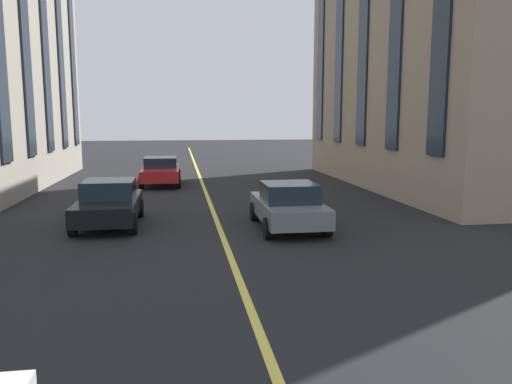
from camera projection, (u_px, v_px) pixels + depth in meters
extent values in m
cube|color=#D8C64C|center=(212.00, 210.00, 18.09)|extent=(80.00, 0.16, 0.01)
cube|color=slate|center=(288.00, 209.00, 15.03)|extent=(3.90, 1.75, 0.55)
cube|color=#19232D|center=(289.00, 192.00, 14.76)|extent=(1.64, 1.54, 0.55)
cylinder|color=black|center=(254.00, 211.00, 16.20)|extent=(0.60, 0.21, 0.60)
cylinder|color=black|center=(304.00, 210.00, 16.46)|extent=(0.60, 0.21, 0.60)
cylinder|color=black|center=(268.00, 228.00, 13.68)|extent=(0.60, 0.21, 0.60)
cylinder|color=black|center=(327.00, 226.00, 13.94)|extent=(0.60, 0.21, 0.60)
cube|color=#B21E1E|center=(161.00, 173.00, 24.95)|extent=(4.40, 1.80, 0.55)
cube|color=#19232D|center=(161.00, 162.00, 25.09)|extent=(1.85, 1.58, 0.50)
cylinder|color=black|center=(178.00, 182.00, 23.70)|extent=(0.64, 0.22, 0.64)
cylinder|color=black|center=(141.00, 182.00, 23.44)|extent=(0.64, 0.22, 0.64)
cylinder|color=black|center=(178.00, 175.00, 26.54)|extent=(0.64, 0.22, 0.64)
cylinder|color=black|center=(145.00, 175.00, 26.28)|extent=(0.64, 0.22, 0.64)
cube|color=black|center=(109.00, 207.00, 15.36)|extent=(3.90, 1.75, 0.55)
cube|color=#19232D|center=(109.00, 189.00, 15.47)|extent=(1.64, 1.54, 0.55)
cylinder|color=black|center=(133.00, 224.00, 14.27)|extent=(0.60, 0.21, 0.60)
cylinder|color=black|center=(72.00, 226.00, 14.02)|extent=(0.60, 0.21, 0.60)
cylinder|color=black|center=(140.00, 208.00, 16.79)|extent=(0.60, 0.21, 0.60)
cylinder|color=black|center=(88.00, 209.00, 16.53)|extent=(0.60, 0.21, 0.60)
cube|color=#19232D|center=(26.00, 48.00, 20.94)|extent=(1.10, 0.10, 9.12)
cube|color=#19232D|center=(46.00, 57.00, 24.14)|extent=(1.10, 0.10, 9.12)
cube|color=#19232D|center=(61.00, 64.00, 27.33)|extent=(1.10, 0.10, 9.12)
cube|color=#19232D|center=(73.00, 70.00, 30.52)|extent=(1.10, 0.10, 9.12)
cube|color=gray|center=(446.00, 34.00, 23.68)|extent=(17.66, 8.14, 14.56)
cube|color=#19232D|center=(397.00, 9.00, 19.56)|extent=(1.10, 0.10, 11.06)
cube|color=#19232D|center=(364.00, 25.00, 23.01)|extent=(1.10, 0.10, 11.06)
cube|color=#19232D|center=(340.00, 38.00, 26.46)|extent=(1.10, 0.10, 11.06)
cube|color=#19232D|center=(321.00, 47.00, 29.92)|extent=(1.10, 0.10, 11.06)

